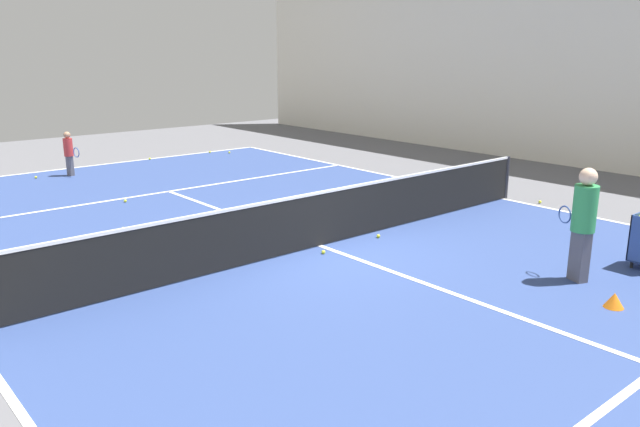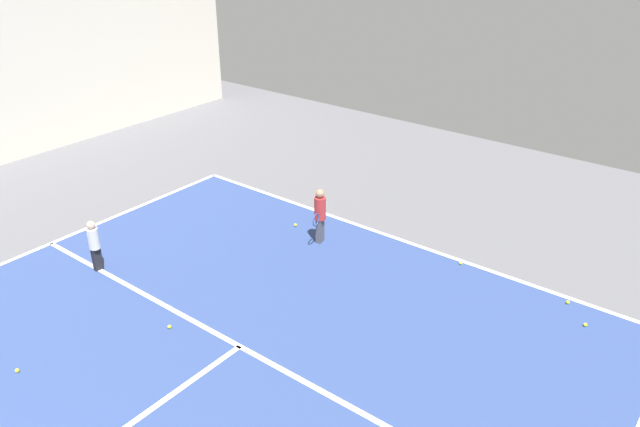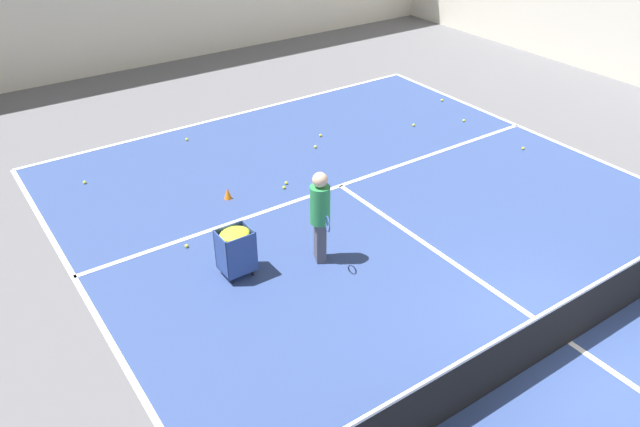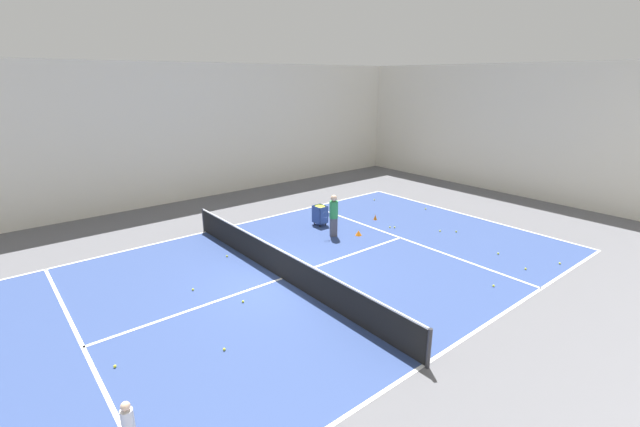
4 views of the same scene
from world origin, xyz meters
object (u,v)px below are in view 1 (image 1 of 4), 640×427
object	(u,v)px
training_cone_1	(614,300)
tennis_net	(320,218)
player_near_baseline	(69,151)
coach_at_net	(584,217)

from	to	relation	value
training_cone_1	tennis_net	bearing A→B (deg)	-74.82
player_near_baseline	coach_at_net	world-z (taller)	coach_at_net
player_near_baseline	coach_at_net	xyz separation A→B (m)	(-3.08, 13.51, 0.30)
tennis_net	training_cone_1	bearing A→B (deg)	105.18
player_near_baseline	tennis_net	bearing A→B (deg)	-5.48
player_near_baseline	training_cone_1	distance (m)	14.60
coach_at_net	training_cone_1	size ratio (longest dim) A/B	6.50
tennis_net	training_cone_1	distance (m)	4.97
player_near_baseline	training_cone_1	xyz separation A→B (m)	(-2.46, 14.38, -0.61)
tennis_net	coach_at_net	xyz separation A→B (m)	(-1.91, 3.92, 0.49)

